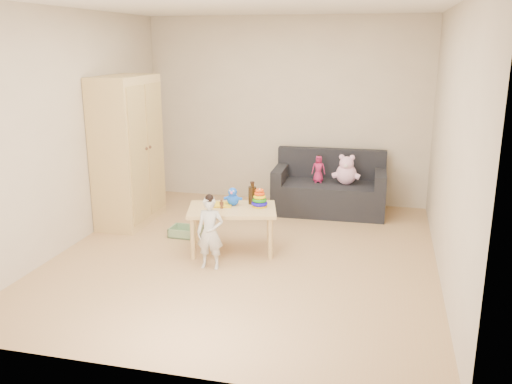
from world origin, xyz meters
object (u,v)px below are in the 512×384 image
(wardrobe, at_px, (128,151))
(sofa, at_px, (329,198))
(play_table, at_px, (232,229))
(toddler, at_px, (210,233))

(wardrobe, relative_size, sofa, 1.25)
(wardrobe, height_order, sofa, wardrobe)
(sofa, height_order, play_table, play_table)
(wardrobe, bearing_deg, sofa, 21.89)
(wardrobe, relative_size, play_table, 1.96)
(wardrobe, xyz_separation_m, toddler, (1.47, -1.19, -0.55))
(sofa, xyz_separation_m, play_table, (-0.88, -1.67, 0.04))
(sofa, relative_size, play_table, 1.57)
(play_table, xyz_separation_m, toddler, (-0.09, -0.50, 0.12))
(sofa, height_order, toddler, toddler)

